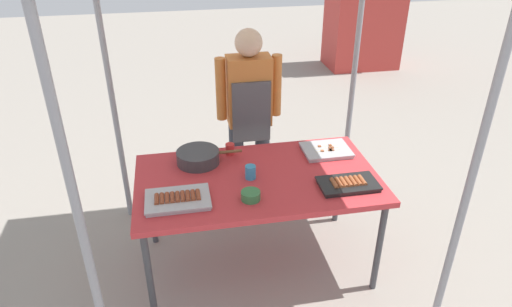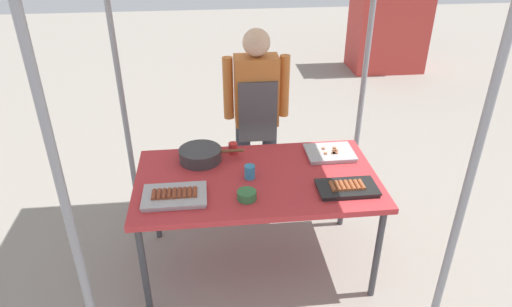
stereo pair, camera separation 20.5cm
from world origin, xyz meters
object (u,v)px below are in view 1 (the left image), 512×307
vendor_woman (249,108)px  neighbor_stall_left (366,1)px  cooking_wok (198,156)px  drink_cup_near_edge (230,149)px  condiment_bowl (251,196)px  stall_table (257,184)px  drink_cup_by_wok (250,172)px  tray_grilled_sausages (348,184)px  tray_pork_links (178,199)px  tray_meat_skewers (326,150)px

vendor_woman → neighbor_stall_left: (2.42, 3.45, 0.10)m
cooking_wok → drink_cup_near_edge: bearing=19.4°
condiment_bowl → cooking_wok: bearing=118.6°
stall_table → drink_cup_by_wok: size_ratio=17.38×
drink_cup_by_wok → neighbor_stall_left: (2.55, 4.23, 0.21)m
tray_grilled_sausages → tray_pork_links: size_ratio=0.96×
tray_grilled_sausages → vendor_woman: 1.11m
drink_cup_by_wok → vendor_woman: size_ratio=0.06×
tray_meat_skewers → vendor_woman: vendor_woman is taller
condiment_bowl → vendor_woman: bearing=80.4°
tray_grilled_sausages → drink_cup_by_wok: size_ratio=4.09×
condiment_bowl → drink_cup_by_wok: size_ratio=1.30×
tray_meat_skewers → neighbor_stall_left: bearing=64.0°
tray_meat_skewers → neighbor_stall_left: (1.95, 3.99, 0.24)m
cooking_wok → condiment_bowl: size_ratio=3.82×
cooking_wok → tray_grilled_sausages: bearing=-27.9°
stall_table → drink_cup_near_edge: drink_cup_near_edge is taller
drink_cup_near_edge → tray_pork_links: bearing=-126.4°
stall_table → tray_meat_skewers: bearing=23.2°
tray_grilled_sausages → drink_cup_near_edge: drink_cup_near_edge is taller
tray_meat_skewers → vendor_woman: (-0.47, 0.54, 0.14)m
drink_cup_near_edge → vendor_woman: (0.22, 0.44, 0.11)m
stall_table → vendor_woman: bearing=83.8°
stall_table → tray_grilled_sausages: (0.55, -0.22, 0.07)m
drink_cup_near_edge → cooking_wok: bearing=-160.6°
tray_grilled_sausages → cooking_wok: size_ratio=0.83×
tray_grilled_sausages → drink_cup_by_wok: drink_cup_by_wok is taller
stall_table → tray_meat_skewers: 0.61m
tray_grilled_sausages → tray_meat_skewers: 0.46m
tray_pork_links → drink_cup_by_wok: 0.52m
neighbor_stall_left → stall_table: bearing=-120.6°
tray_meat_skewers → drink_cup_near_edge: (-0.69, 0.11, 0.02)m
condiment_bowl → neighbor_stall_left: (2.59, 4.48, 0.23)m
stall_table → cooking_wok: cooking_wok is taller
cooking_wok → stall_table: bearing=-35.5°
tray_grilled_sausages → tray_pork_links: (-1.08, 0.03, -0.00)m
tray_meat_skewers → vendor_woman: size_ratio=0.22×
tray_grilled_sausages → tray_pork_links: same height
cooking_wok → vendor_woman: vendor_woman is taller
stall_table → drink_cup_by_wok: drink_cup_by_wok is taller
drink_cup_by_wok → vendor_woman: vendor_woman is taller
tray_pork_links → drink_cup_by_wok: (0.48, 0.19, 0.03)m
drink_cup_by_wok → neighbor_stall_left: bearing=59.0°
tray_pork_links → drink_cup_near_edge: bearing=53.6°
tray_pork_links → cooking_wok: size_ratio=0.86×
tray_meat_skewers → drink_cup_by_wok: bearing=-158.0°
tray_meat_skewers → cooking_wok: size_ratio=0.74×
vendor_woman → condiment_bowl: bearing=80.4°
tray_pork_links → condiment_bowl: condiment_bowl is taller
tray_grilled_sausages → neighbor_stall_left: size_ratio=0.19×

